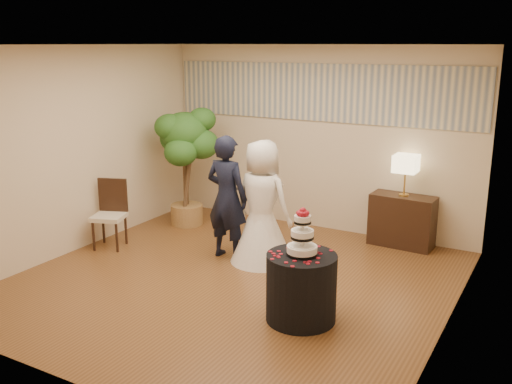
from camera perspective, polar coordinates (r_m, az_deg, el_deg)
The scene contains 15 objects.
floor at distance 7.04m, azimuth -2.33°, elevation -8.92°, with size 5.00×5.00×0.00m, color brown.
ceiling at distance 6.45m, azimuth -2.60°, elevation 14.51°, with size 5.00×5.00×0.00m, color white.
wall_back at distance 8.79m, azimuth 6.18°, elevation 5.32°, with size 5.00×0.06×2.80m, color beige.
wall_front at distance 4.75m, azimuth -18.58°, elevation -3.50°, with size 5.00×0.06×2.80m, color beige.
wall_left at distance 8.18m, azimuth -17.55°, elevation 4.02°, with size 0.06×5.00×2.80m, color beige.
wall_right at distance 5.73m, azimuth 19.30°, elevation -0.48°, with size 0.06×5.00×2.80m, color beige.
mural_border at distance 8.69m, azimuth 6.26°, elevation 9.86°, with size 4.90×0.02×0.85m, color #AAAA9B.
groom at distance 7.55m, azimuth -2.92°, elevation -0.56°, with size 0.61×0.40×1.67m, color black.
bride at distance 7.40m, azimuth 0.61°, elevation -1.00°, with size 0.84×0.84×1.63m, color white.
cake_table at distance 6.01m, azimuth 4.54°, elevation -9.51°, with size 0.73×0.73×0.72m, color black.
wedding_cake at distance 5.78m, azimuth 4.66°, elevation -3.96°, with size 0.32×0.32×0.50m, color white, non-canonical shape.
console at distance 8.37m, azimuth 14.40°, elevation -2.80°, with size 0.89×0.40×0.74m, color black.
table_lamp at distance 8.20m, azimuth 14.69°, elevation 1.61°, with size 0.32×0.32×0.58m, color beige, non-canonical shape.
ficus_tree at distance 8.99m, azimuth -7.08°, elevation 2.56°, with size 0.90×0.90×1.90m, color #2B5D1E, non-canonical shape.
side_chair at distance 8.27m, azimuth -14.52°, elevation -2.22°, with size 0.44×0.46×0.96m, color black, non-canonical shape.
Camera 1 is at (3.41, -5.48, 2.82)m, focal length 40.00 mm.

